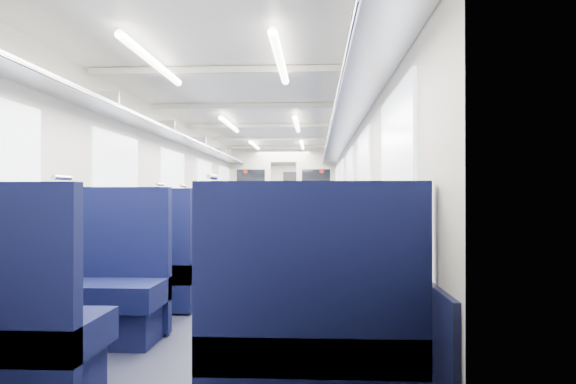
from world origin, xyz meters
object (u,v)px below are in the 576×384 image
Objects in this scene: seat_8 at (198,247)px; seat_19 at (314,224)px; bulkhead at (283,190)px; seat_20 at (258,220)px; seat_1 at (311,346)px; seat_9 at (314,249)px; seat_6 at (174,257)px; seat_22 at (261,219)px; seat_11 at (314,240)px; seat_12 at (225,235)px; seat_13 at (314,235)px; seat_2 at (95,292)px; seat_18 at (248,225)px; seat_10 at (212,240)px; seat_5 at (313,273)px; seat_7 at (313,259)px; seat_3 at (312,294)px; seat_27 at (315,216)px; end_door at (293,198)px; seat_21 at (314,220)px; seat_26 at (268,216)px; seat_15 at (314,231)px; seat_14 at (235,230)px; seat_23 at (314,219)px; seat_4 at (140,272)px; seat_24 at (265,217)px; seat_25 at (315,217)px; seat_17 at (314,227)px.

seat_19 is (1.66, 5.75, 0.00)m from seat_8.
seat_20 is at bearing 123.67° from bulkhead.
seat_1 is 4.60m from seat_9.
seat_22 is at bearing 90.00° from seat_6.
seat_12 is (-1.66, 1.07, 0.00)m from seat_11.
seat_2 is at bearing -106.53° from seat_13.
seat_10 is at bearing -90.00° from seat_18.
seat_5 is 1.11m from seat_7.
seat_3 and seat_9 have the same top height.
seat_10 is at bearing -98.58° from bulkhead.
seat_27 is at bearing 90.00° from seat_3.
end_door is 1.66× the size of seat_3.
seat_2 and seat_8 have the same top height.
seat_21 and seat_26 have the same top height.
seat_12 is 2.06m from seat_15.
seat_1 is 6.10m from seat_10.
seat_10 is at bearing 110.13° from seat_3.
seat_14 is (0.00, 2.40, 0.00)m from seat_10.
seat_13 is (1.66, 5.59, 0.00)m from seat_2.
seat_5 is (0.00, 1.01, 0.00)m from seat_3.
seat_23 is at bearing 90.00° from seat_1.
seat_6 is at bearing -90.00° from seat_8.
seat_7 is at bearing 33.89° from seat_4.
seat_27 is at bearing 35.68° from seat_24.
seat_13 is at bearing 52.14° from seat_8.
seat_13 is at bearing 70.08° from seat_4.
seat_2 is 1.01m from seat_4.
seat_7 is 1.13m from seat_9.
seat_8 is 1.00× the size of seat_21.
seat_10 is 1.00× the size of seat_21.
end_door is 10.46m from seat_13.
seat_25 is at bearing 90.00° from seat_23.
seat_18 is 1.00× the size of seat_25.
seat_3 is 1.00× the size of seat_22.
bulkhead is 2.33× the size of seat_27.
bulkhead is 6.68m from seat_8.
seat_10 is 1.66m from seat_11.
seat_11 is 1.00× the size of seat_17.
seat_19 is (0.00, 4.57, 0.00)m from seat_11.
end_door is 1.66× the size of seat_2.
seat_25 is (0.00, 11.32, 0.00)m from seat_7.
seat_1 is 3.92m from seat_6.
end_door is at bearing 86.83° from seat_4.
seat_5 and seat_15 have the same top height.
seat_5 is at bearing -78.29° from seat_18.
seat_20 is at bearing 128.72° from seat_19.
seat_22 is 2.03m from seat_25.
seat_4 is 11.39m from seat_23.
seat_4 is at bearing -97.60° from seat_25.
seat_8 and seat_19 have the same top height.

